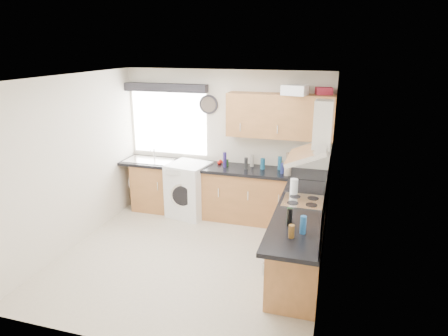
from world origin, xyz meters
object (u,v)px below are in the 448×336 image
(extractor_hood, at_px, (315,138))
(washing_machine, at_px, (189,190))
(oven, at_px, (301,235))
(upper_cabinets, at_px, (280,116))

(extractor_hood, distance_m, washing_machine, 2.74)
(oven, distance_m, extractor_hood, 1.35)
(oven, relative_size, extractor_hood, 1.09)
(oven, distance_m, upper_cabinets, 1.99)
(extractor_hood, relative_size, washing_machine, 0.83)
(oven, relative_size, upper_cabinets, 0.50)
(oven, xyz_separation_m, washing_machine, (-2.05, 1.10, 0.05))
(extractor_hood, relative_size, upper_cabinets, 0.46)
(extractor_hood, xyz_separation_m, upper_cabinets, (-0.65, 1.33, 0.03))
(upper_cabinets, bearing_deg, washing_machine, -171.47)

